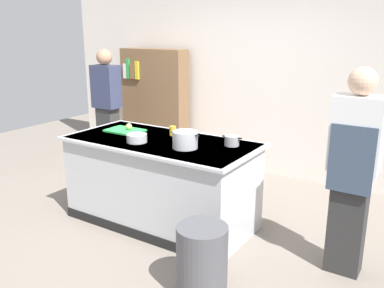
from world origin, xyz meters
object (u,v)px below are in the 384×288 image
(sauce_pan, at_px, (232,141))
(bookshelf, at_px, (155,104))
(person_chef, at_px, (353,169))
(stock_pot, at_px, (185,140))
(trash_bin, at_px, (202,262))
(person_guest, at_px, (107,107))
(juice_cup, at_px, (173,131))
(onion, at_px, (129,127))
(mixing_bowl, at_px, (137,138))

(sauce_pan, relative_size, bookshelf, 0.12)
(bookshelf, bearing_deg, person_chef, -27.30)
(stock_pot, height_order, trash_bin, stock_pot)
(person_guest, bearing_deg, person_chef, 77.94)
(person_chef, relative_size, bookshelf, 1.01)
(person_chef, bearing_deg, juice_cup, 68.79)
(onion, bearing_deg, bookshelf, 119.44)
(stock_pot, relative_size, mixing_bowl, 1.50)
(onion, relative_size, sauce_pan, 0.34)
(juice_cup, relative_size, bookshelf, 0.06)
(stock_pot, height_order, person_chef, person_chef)
(onion, distance_m, person_guest, 1.52)
(onion, xyz_separation_m, stock_pot, (0.88, -0.21, 0.03))
(stock_pot, bearing_deg, person_chef, 7.22)
(stock_pot, distance_m, person_guest, 2.37)
(mixing_bowl, bearing_deg, person_guest, 142.43)
(person_guest, bearing_deg, bookshelf, 164.41)
(stock_pot, height_order, person_guest, person_guest)
(person_chef, bearing_deg, onion, 72.53)
(onion, height_order, mixing_bowl, onion)
(onion, xyz_separation_m, person_chef, (2.37, -0.02, -0.04))
(juice_cup, xyz_separation_m, person_guest, (-1.72, 0.80, -0.04))
(person_chef, bearing_deg, sauce_pan, 66.92)
(person_chef, xyz_separation_m, person_guest, (-3.58, 0.94, -0.00))
(sauce_pan, height_order, person_guest, person_guest)
(mixing_bowl, bearing_deg, sauce_pan, 24.82)
(onion, relative_size, bookshelf, 0.04)
(mixing_bowl, xyz_separation_m, trash_bin, (1.18, -0.67, -0.65))
(onion, bearing_deg, person_guest, 142.96)
(onion, relative_size, person_chef, 0.04)
(bookshelf, bearing_deg, sauce_pan, -36.22)
(juice_cup, distance_m, person_guest, 1.89)
(sauce_pan, bearing_deg, juice_cup, 178.78)
(trash_bin, bearing_deg, mixing_bowl, 150.18)
(sauce_pan, distance_m, bookshelf, 2.69)
(stock_pot, distance_m, bookshelf, 2.65)
(onion, distance_m, juice_cup, 0.52)
(bookshelf, bearing_deg, juice_cup, -47.14)
(trash_bin, relative_size, bookshelf, 0.34)
(onion, height_order, sauce_pan, sauce_pan)
(onion, height_order, juice_cup, juice_cup)
(person_guest, relative_size, bookshelf, 1.01)
(juice_cup, relative_size, trash_bin, 0.17)
(mixing_bowl, xyz_separation_m, juice_cup, (0.15, 0.41, 0.01))
(person_chef, height_order, bookshelf, person_chef)
(juice_cup, bearing_deg, bookshelf, 132.86)
(juice_cup, xyz_separation_m, person_chef, (1.86, -0.14, -0.04))
(onion, distance_m, sauce_pan, 1.22)
(mixing_bowl, distance_m, person_guest, 1.98)
(onion, height_order, trash_bin, onion)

